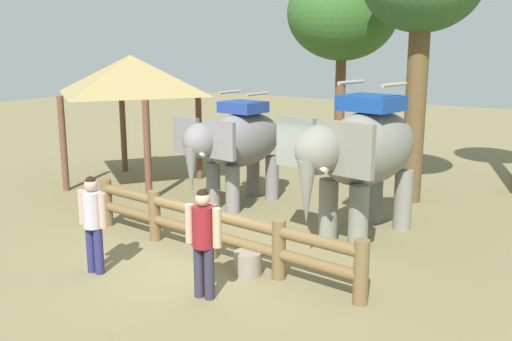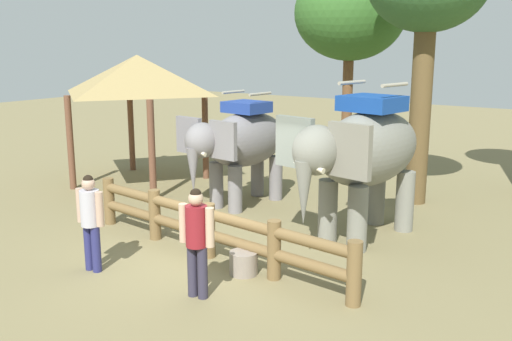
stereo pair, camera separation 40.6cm
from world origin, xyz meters
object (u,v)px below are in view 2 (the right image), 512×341
object	(u,v)px
log_fence	(209,227)
tourist_man_in_blue	(197,235)
tree_back_center	(350,14)
feed_bucket	(244,263)
elephant_center	(363,153)
tourist_woman_in_black	(90,216)
elephant_near_left	(241,143)
thatched_shelter	(138,76)

from	to	relation	value
log_fence	tourist_man_in_blue	size ratio (longest dim) A/B	3.64
tree_back_center	feed_bucket	distance (m)	9.83
log_fence	elephant_center	size ratio (longest dim) A/B	1.70
log_fence	feed_bucket	size ratio (longest dim) A/B	13.04
elephant_center	tourist_woman_in_black	bearing A→B (deg)	-126.93
log_fence	tourist_man_in_blue	distance (m)	1.82
elephant_near_left	tourist_man_in_blue	world-z (taller)	elephant_near_left
log_fence	elephant_center	bearing A→B (deg)	53.34
tourist_woman_in_black	tree_back_center	xyz separation A→B (m)	(0.20, 9.81, 3.81)
tourist_woman_in_black	tourist_man_in_blue	world-z (taller)	tourist_man_in_blue
tree_back_center	feed_bucket	size ratio (longest dim) A/B	12.49
elephant_center	log_fence	bearing A→B (deg)	-126.66
tourist_man_in_blue	tree_back_center	size ratio (longest dim) A/B	0.29
tourist_woman_in_black	elephant_near_left	bearing A→B (deg)	93.62
tree_back_center	elephant_center	bearing A→B (deg)	-61.39
thatched_shelter	tree_back_center	xyz separation A→B (m)	(4.24, 4.61, 1.74)
tourist_woman_in_black	tourist_man_in_blue	size ratio (longest dim) A/B	0.98
tree_back_center	thatched_shelter	bearing A→B (deg)	-132.55
tourist_woman_in_black	tourist_man_in_blue	bearing A→B (deg)	5.41
tourist_woman_in_black	thatched_shelter	distance (m)	6.90
elephant_near_left	tree_back_center	xyz separation A→B (m)	(0.51, 4.85, 3.24)
elephant_near_left	feed_bucket	size ratio (longest dim) A/B	6.64
feed_bucket	thatched_shelter	bearing A→B (deg)	149.07
tourist_woman_in_black	thatched_shelter	bearing A→B (deg)	127.84
elephant_center	tourist_man_in_blue	bearing A→B (deg)	-103.33
elephant_center	tree_back_center	world-z (taller)	tree_back_center
tourist_man_in_blue	feed_bucket	distance (m)	1.44
tree_back_center	feed_bucket	world-z (taller)	tree_back_center
thatched_shelter	tree_back_center	size ratio (longest dim) A/B	0.67
tourist_woman_in_black	tree_back_center	distance (m)	10.52
elephant_near_left	tree_back_center	bearing A→B (deg)	83.95
tree_back_center	feed_bucket	bearing A→B (deg)	-75.91
thatched_shelter	tree_back_center	world-z (taller)	tree_back_center
feed_bucket	tourist_man_in_blue	bearing A→B (deg)	-92.96
elephant_near_left	elephant_center	distance (m)	3.60
elephant_center	elephant_near_left	bearing A→B (deg)	169.19
log_fence	elephant_center	xyz separation A→B (m)	(1.93, 2.59, 1.21)
thatched_shelter	log_fence	bearing A→B (deg)	-33.31
elephant_center	tourist_man_in_blue	distance (m)	4.25
elephant_near_left	elephant_center	size ratio (longest dim) A/B	0.87
tourist_man_in_blue	tree_back_center	xyz separation A→B (m)	(-2.05, 9.59, 3.79)
log_fence	elephant_near_left	size ratio (longest dim) A/B	1.96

